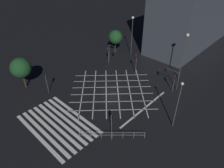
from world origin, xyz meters
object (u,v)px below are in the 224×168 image
at_px(traffic_light_se_cross, 112,122).
at_px(street_lamp_far, 132,27).
at_px(traffic_light_sw_cross, 47,80).
at_px(traffic_light_nw_cross, 108,52).
at_px(traffic_light_nw_main, 112,50).
at_px(traffic_light_ne_cross, 174,80).
at_px(street_tree_far, 115,37).
at_px(traffic_light_median_north, 136,60).
at_px(street_tree_near, 21,68).
at_px(traffic_light_ne_main, 171,74).
at_px(street_lamp_east, 185,46).
at_px(street_lamp_west, 179,100).

distance_m(traffic_light_se_cross, street_lamp_far, 26.53).
bearing_deg(traffic_light_sw_cross, traffic_light_nw_cross, 0.35).
bearing_deg(traffic_light_se_cross, traffic_light_nw_main, 43.04).
height_order(traffic_light_ne_cross, street_tree_far, street_tree_far).
relative_size(traffic_light_median_north, street_tree_near, 0.80).
xyz_separation_m(traffic_light_ne_main, street_tree_far, (-16.99, 4.09, 1.22)).
bearing_deg(traffic_light_ne_cross, street_tree_far, -106.10).
height_order(traffic_light_se_cross, traffic_light_nw_cross, traffic_light_se_cross).
xyz_separation_m(traffic_light_median_north, traffic_light_nw_cross, (-7.28, -0.25, -0.62)).
xyz_separation_m(traffic_light_se_cross, street_tree_far, (-17.91, 20.26, 0.77)).
distance_m(traffic_light_ne_cross, traffic_light_nw_main, 15.17).
height_order(traffic_light_sw_cross, traffic_light_median_north, traffic_light_median_north).
xyz_separation_m(street_lamp_east, street_tree_far, (-17.06, 0.41, -2.92)).
relative_size(traffic_light_median_north, street_lamp_far, 0.51).
relative_size(traffic_light_sw_cross, traffic_light_nw_main, 0.88).
distance_m(traffic_light_ne_main, street_lamp_west, 10.40).
bearing_deg(traffic_light_median_north, traffic_light_ne_main, 97.06).
xyz_separation_m(traffic_light_ne_cross, street_lamp_west, (4.18, -7.30, 2.14)).
bearing_deg(street_lamp_west, street_lamp_far, 143.12).
height_order(traffic_light_ne_cross, street_lamp_west, street_lamp_west).
xyz_separation_m(street_lamp_east, street_lamp_west, (5.51, -12.19, -2.05)).
height_order(street_lamp_east, street_tree_near, street_lamp_east).
height_order(traffic_light_ne_main, street_tree_near, street_tree_near).
bearing_deg(traffic_light_nw_cross, street_lamp_east, 108.45).
bearing_deg(traffic_light_nw_cross, traffic_light_nw_main, 138.11).
distance_m(traffic_light_sw_cross, traffic_light_ne_main, 21.52).
distance_m(street_lamp_east, street_tree_near, 28.95).
bearing_deg(traffic_light_ne_main, traffic_light_nw_main, 1.95).
xyz_separation_m(traffic_light_ne_main, street_lamp_west, (5.58, -8.52, 2.10)).
distance_m(traffic_light_nw_main, street_tree_far, 5.66).
distance_m(traffic_light_sw_cross, street_tree_near, 5.17).
xyz_separation_m(street_lamp_far, street_tree_far, (-3.49, -1.71, -2.85)).
distance_m(street_lamp_west, street_lamp_far, 23.94).
height_order(traffic_light_ne_cross, street_lamp_east, street_lamp_east).
distance_m(traffic_light_nw_main, street_lamp_east, 14.90).
bearing_deg(traffic_light_nw_main, traffic_light_sw_cross, -91.83).
bearing_deg(traffic_light_ne_main, traffic_light_median_north, 7.06).
relative_size(traffic_light_median_north, traffic_light_se_cross, 1.07).
xyz_separation_m(traffic_light_nw_main, street_lamp_east, (13.80, 4.14, 3.77)).
distance_m(traffic_light_se_cross, street_lamp_east, 20.20).
distance_m(street_lamp_west, street_tree_far, 25.87).
xyz_separation_m(traffic_light_se_cross, street_lamp_west, (4.66, 7.65, 1.64)).
bearing_deg(traffic_light_ne_main, traffic_light_se_cross, 93.28).
distance_m(traffic_light_se_cross, traffic_light_nw_cross, 21.43).
distance_m(traffic_light_sw_cross, traffic_light_median_north, 16.88).
bearing_deg(street_lamp_east, traffic_light_se_cross, -87.52).
bearing_deg(traffic_light_ne_cross, traffic_light_nw_main, -92.84).
bearing_deg(traffic_light_se_cross, street_lamp_west, -31.33).
bearing_deg(street_lamp_west, traffic_light_sw_cross, -158.98).
xyz_separation_m(traffic_light_ne_cross, street_tree_far, (-18.39, 5.31, 1.27)).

